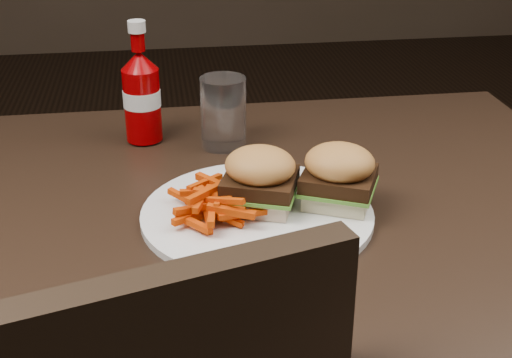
{
  "coord_description": "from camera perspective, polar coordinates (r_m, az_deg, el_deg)",
  "views": [
    {
      "loc": [
        -0.02,
        -0.81,
        1.19
      ],
      "look_at": [
        0.1,
        -0.01,
        0.8
      ],
      "focal_mm": 50.0,
      "sensor_mm": 36.0,
      "label": 1
    }
  ],
  "objects": [
    {
      "name": "plate",
      "position": [
        0.91,
        0.09,
        -2.83
      ],
      "size": [
        0.3,
        0.3,
        0.01
      ],
      "primitive_type": "cylinder",
      "color": "white",
      "rests_on": "dining_table"
    },
    {
      "name": "dining_table",
      "position": [
        0.93,
        -6.0,
        -3.94
      ],
      "size": [
        1.2,
        0.8,
        0.04
      ],
      "primitive_type": "cube",
      "color": "black",
      "rests_on": "ground"
    },
    {
      "name": "tumbler",
      "position": [
        1.1,
        -2.63,
        5.35
      ],
      "size": [
        0.07,
        0.07,
        0.11
      ],
      "primitive_type": "cylinder",
      "rotation": [
        0.0,
        0.0,
        0.02
      ],
      "color": "white",
      "rests_on": "dining_table"
    },
    {
      "name": "sandwich_half_a",
      "position": [
        0.91,
        0.32,
        -1.6
      ],
      "size": [
        0.1,
        0.1,
        0.02
      ],
      "primitive_type": "cube",
      "rotation": [
        0.0,
        0.0,
        -0.35
      ],
      "color": "beige",
      "rests_on": "plate"
    },
    {
      "name": "fries_pile",
      "position": [
        0.89,
        -3.31,
        -1.62
      ],
      "size": [
        0.13,
        0.13,
        0.04
      ],
      "primitive_type": null,
      "rotation": [
        0.0,
        0.0,
        0.2
      ],
      "color": "red",
      "rests_on": "plate"
    },
    {
      "name": "ketchup_bottle",
      "position": [
        1.13,
        -9.07,
        5.88
      ],
      "size": [
        0.07,
        0.07,
        0.11
      ],
      "primitive_type": "cylinder",
      "rotation": [
        0.0,
        0.0,
        0.24
      ],
      "color": "#8B0003",
      "rests_on": "dining_table"
    },
    {
      "name": "sandwich_half_b",
      "position": [
        0.92,
        6.57,
        -1.32
      ],
      "size": [
        0.1,
        0.1,
        0.02
      ],
      "primitive_type": "cube",
      "rotation": [
        0.0,
        0.0,
        -0.44
      ],
      "color": "beige",
      "rests_on": "plate"
    }
  ]
}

